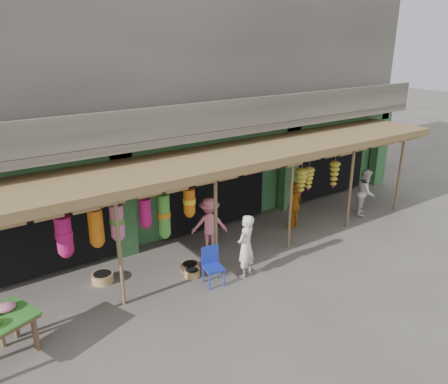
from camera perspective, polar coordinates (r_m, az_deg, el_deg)
ground at (r=12.33m, az=4.29°, el=-7.98°), size 80.00×80.00×0.00m
building at (r=15.18m, az=-7.16°, el=10.68°), size 16.40×6.80×7.00m
awning at (r=11.89m, az=1.59°, el=4.39°), size 14.00×2.70×2.79m
blue_chair at (r=10.72m, az=-1.58°, el=-9.30°), size 0.52×0.53×0.94m
basket_left at (r=11.35m, az=-15.58°, el=-10.73°), size 0.58×0.58×0.22m
basket_mid at (r=11.48m, az=-4.47°, el=-9.72°), size 0.59×0.59×0.18m
basket_right at (r=11.21m, az=-4.17°, el=-10.50°), size 0.51×0.51×0.18m
person_front at (r=10.89m, az=2.86°, el=-7.08°), size 0.71×0.61×1.64m
person_right at (r=15.36m, az=17.99°, el=-0.02°), size 0.97×0.93×1.57m
person_vendor at (r=13.76m, az=9.16°, el=-1.71°), size 0.96×0.66×1.51m
person_shopper at (r=12.19m, az=-1.92°, el=-4.23°), size 1.15×0.97×1.55m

